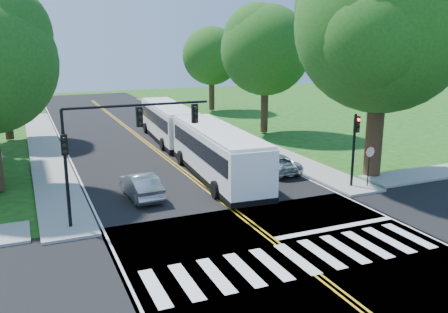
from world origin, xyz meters
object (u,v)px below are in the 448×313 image
signal_nw (116,135)px  suv (275,163)px  dark_sedan (242,150)px  signal_ne (355,140)px  hatchback (141,185)px  bus_follow (168,121)px  bus_lead (217,152)px

signal_nw → suv: 13.13m
signal_nw → dark_sedan: 14.92m
signal_nw → signal_ne: size_ratio=1.62×
signal_nw → dark_sedan: signal_nw is taller
signal_nw → hatchback: 5.27m
bus_follow → suv: 13.64m
signal_nw → dark_sedan: bearing=39.9°
bus_lead → dark_sedan: bearing=-128.8°
signal_nw → bus_follow: signal_nw is taller
hatchback → dark_sedan: hatchback is taller
bus_lead → suv: bus_lead is taller
bus_lead → suv: bearing=-179.0°
signal_nw → hatchback: size_ratio=1.65×
bus_lead → bus_follow: (0.63, 12.92, -0.05)m
dark_sedan → bus_lead: bearing=50.6°
bus_follow → bus_lead: bearing=91.2°
signal_nw → suv: (11.52, 5.05, -3.74)m
signal_ne → signal_nw: bearing=-180.0°
signal_nw → bus_follow: bearing=66.3°
signal_nw → dark_sedan: size_ratio=1.60×
signal_ne → dark_sedan: 10.00m
suv → dark_sedan: bearing=-83.8°
signal_nw → hatchback: signal_nw is taller
bus_follow → dark_sedan: bearing=113.1°
signal_ne → dark_sedan: bearing=107.8°
bus_lead → bus_follow: 12.93m
signal_nw → signal_ne: bearing=0.0°
signal_ne → dark_sedan: signal_ne is taller
suv → dark_sedan: 4.25m
dark_sedan → bus_follow: bearing=-67.5°
dark_sedan → suv: bearing=99.4°
bus_follow → suv: (3.53, -13.14, -1.06)m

